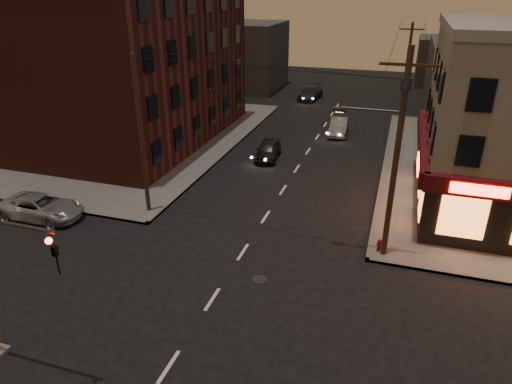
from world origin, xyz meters
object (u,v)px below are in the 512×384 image
at_px(sedan_mid, 339,127).
at_px(fire_hydrant, 379,244).
at_px(sedan_near, 268,150).
at_px(suv_cross, 41,207).
at_px(sedan_far, 310,93).

relative_size(sedan_mid, fire_hydrant, 6.46).
bearing_deg(sedan_near, suv_cross, -131.13).
distance_m(sedan_far, fire_hydrant, 33.47).
xyz_separation_m(suv_cross, fire_hydrant, (18.88, 2.00, -0.17)).
height_order(sedan_near, fire_hydrant, sedan_near).
bearing_deg(fire_hydrant, sedan_mid, 104.26).
bearing_deg(fire_hydrant, sedan_near, 128.72).
relative_size(suv_cross, sedan_near, 1.22).
bearing_deg(sedan_near, sedan_mid, 56.07).
bearing_deg(sedan_near, fire_hydrant, -56.71).
height_order(suv_cross, fire_hydrant, suv_cross).
height_order(suv_cross, sedan_mid, sedan_mid).
height_order(sedan_near, sedan_mid, sedan_mid).
distance_m(sedan_near, sedan_far, 20.47).
height_order(suv_cross, sedan_near, sedan_near).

